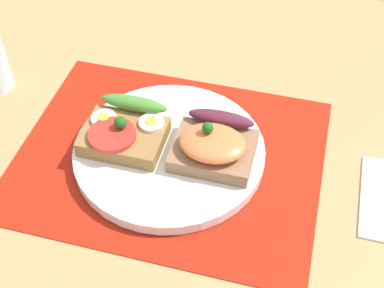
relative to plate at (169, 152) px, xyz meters
The scene contains 5 objects.
ground_plane 2.66cm from the plate, ahead, with size 120.00×90.00×3.20cm, color tan.
placemat 0.91cm from the plate, ahead, with size 38.72×30.80×0.30cm, color #A41E0D.
plate is the anchor object (origin of this frame).
sandwich_egg_tomato 6.27cm from the plate, behind, with size 10.16×9.59×4.27cm.
sandwich_salmon 6.35cm from the plate, ahead, with size 9.98×9.60×5.53cm.
Camera 1 is at (14.63, -44.05, 52.00)cm, focal length 50.49 mm.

